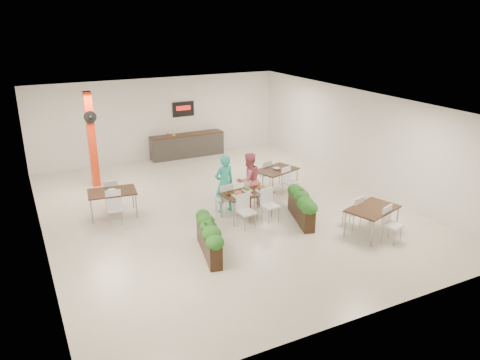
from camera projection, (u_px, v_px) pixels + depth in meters
name	position (u px, v px, depth m)	size (l,w,h in m)	color
ground	(223.00, 209.00, 14.01)	(12.00, 12.00, 0.00)	beige
room_shell	(222.00, 145.00, 13.33)	(10.10, 12.10, 3.22)	white
red_column	(92.00, 139.00, 15.38)	(0.40, 0.41, 3.20)	red
service_counter	(187.00, 145.00, 19.02)	(3.00, 0.64, 2.20)	#2F2C2A
main_table	(247.00, 196.00, 13.28)	(1.48, 1.74, 0.92)	black
diner_man	(224.00, 184.00, 13.59)	(0.63, 0.41, 1.73)	#29B59F
diner_woman	(249.00, 180.00, 13.93)	(0.82, 0.64, 1.69)	#D75F75
planter_left	(209.00, 235.00, 11.26)	(0.70, 1.84, 0.97)	black
planter_right	(301.00, 204.00, 13.10)	(0.84, 1.80, 0.97)	black
side_table_a	(112.00, 195.00, 13.37)	(1.44, 1.66, 0.92)	black
side_table_b	(276.00, 172.00, 15.25)	(1.54, 1.67, 0.92)	black
side_table_c	(372.00, 212.00, 12.23)	(1.59, 1.67, 0.92)	black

